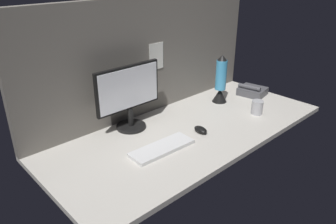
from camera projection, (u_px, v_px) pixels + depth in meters
ground_plane at (189, 130)px, 201.02cm from camera, size 180.00×80.00×3.00cm
cubicle_wall_back at (149, 57)px, 209.78cm from camera, size 180.00×5.50×74.69cm
monitor at (129, 94)px, 192.05cm from camera, size 43.60×18.00×39.13cm
keyboard at (162, 148)px, 176.86cm from camera, size 37.47×14.40×2.00cm
mouse at (201, 130)px, 194.63cm from camera, size 6.80×10.24×3.40cm
mug_steel at (257, 107)px, 217.34cm from camera, size 7.63×7.63×9.36cm
lava_lamp at (221, 83)px, 232.54cm from camera, size 10.61×10.61×34.73cm
desk_phone at (252, 91)px, 249.20cm from camera, size 20.21×21.81×8.80cm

